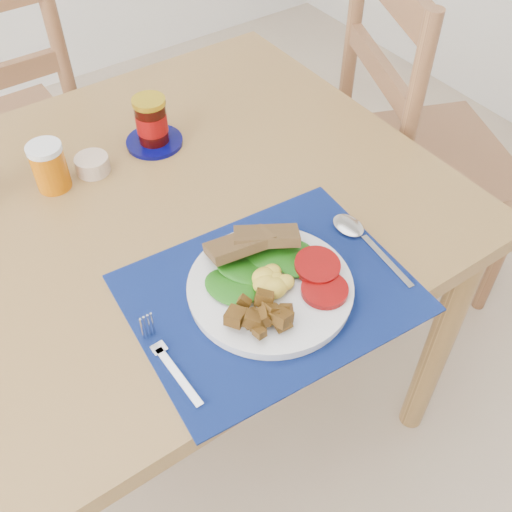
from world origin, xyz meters
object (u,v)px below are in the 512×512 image
Objects in this scene: breakfast_plate at (269,287)px; jam_on_saucer at (152,124)px; juice_glass at (50,168)px; chair_end at (415,119)px.

jam_on_saucer is (0.04, 0.47, 0.02)m from breakfast_plate.
breakfast_plate is at bearing -95.29° from jam_on_saucer.
juice_glass is at bearing -176.95° from jam_on_saucer.
breakfast_plate is 2.24× the size of jam_on_saucer.
chair_end is at bearing 43.54° from breakfast_plate.
breakfast_plate is at bearing 138.48° from chair_end.
jam_on_saucer reaches higher than juice_glass.
juice_glass is (-0.18, 0.46, 0.02)m from breakfast_plate.
chair_end is 13.58× the size of juice_glass.
juice_glass is 0.76× the size of jam_on_saucer.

